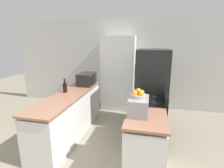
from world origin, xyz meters
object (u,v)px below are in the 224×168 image
wine_bottle (65,87)px  toaster_oven (138,106)px  pantry_cabinet (118,74)px  microwave (87,79)px  refrigerator (152,89)px  fruit_bowl (138,94)px  stove (148,122)px

wine_bottle → toaster_oven: (1.63, -0.80, 0.02)m
pantry_cabinet → microwave: (-0.63, -0.90, 0.00)m
pantry_cabinet → refrigerator: (0.96, -0.92, -0.15)m
fruit_bowl → toaster_oven: bearing=-55.1°
stove → fruit_bowl: bearing=-103.4°
pantry_cabinet → microwave: size_ratio=3.99×
pantry_cabinet → wine_bottle: 1.81m
wine_bottle → fruit_bowl: fruit_bowl is taller
pantry_cabinet → toaster_oven: 2.52m
wine_bottle → toaster_oven: size_ratio=0.69×
refrigerator → toaster_oven: 1.49m
fruit_bowl → refrigerator: bearing=82.4°
pantry_cabinet → fruit_bowl: (0.77, -2.38, 0.16)m
toaster_oven → fruit_bowl: size_ratio=1.89×
wine_bottle → toaster_oven: wine_bottle is taller
refrigerator → fruit_bowl: (-0.19, -1.46, 0.31)m
stove → toaster_oven: toaster_oven is taller
refrigerator → fruit_bowl: 1.51m
microwave → pantry_cabinet: bearing=55.1°
wine_bottle → microwave: bearing=72.1°
toaster_oven → fruit_bowl: fruit_bowl is taller
microwave → fruit_bowl: fruit_bowl is taller
refrigerator → microwave: size_ratio=3.42×
stove → wine_bottle: 1.87m
stove → wine_bottle: bearing=176.3°
microwave → wine_bottle: 0.74m
toaster_oven → pantry_cabinet: bearing=108.0°
refrigerator → wine_bottle: refrigerator is taller
microwave → toaster_oven: 2.06m
refrigerator → pantry_cabinet: bearing=136.1°
wine_bottle → fruit_bowl: (1.62, -0.78, 0.20)m
pantry_cabinet → toaster_oven: bearing=-72.0°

